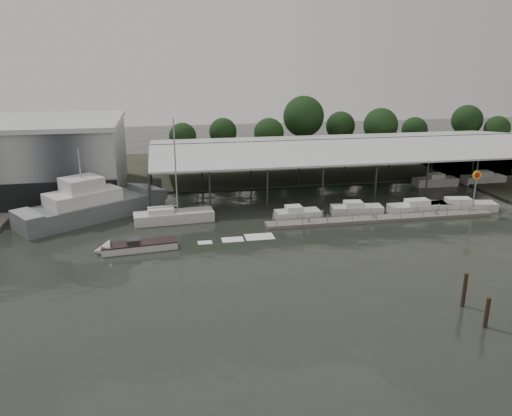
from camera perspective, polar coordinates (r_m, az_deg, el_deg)
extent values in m
plane|color=black|center=(47.78, 2.47, -6.19)|extent=(200.00, 200.00, 0.00)
cube|color=#393C2D|center=(87.36, -3.80, 4.61)|extent=(140.00, 30.00, 0.30)
cube|color=#949A9E|center=(76.14, -24.16, 5.08)|extent=(24.00, 20.00, 10.00)
cube|color=black|center=(67.30, -25.70, 0.83)|extent=(24.00, 0.30, 4.00)
cube|color=silver|center=(75.37, -24.64, 8.94)|extent=(24.50, 20.50, 0.60)
cube|color=#2D3032|center=(76.72, 10.26, 7.71)|extent=(58.00, 0.40, 0.30)
cylinder|color=#2D3032|center=(61.39, -12.05, 1.47)|extent=(0.24, 0.24, 5.50)
cylinder|color=#2D3032|center=(83.80, -11.83, 5.61)|extent=(0.24, 0.24, 5.50)
cylinder|color=#2D3032|center=(100.87, 23.45, 6.46)|extent=(0.24, 0.24, 5.50)
cube|color=slate|center=(61.32, 14.09, -1.18)|extent=(28.00, 2.00, 0.40)
cylinder|color=#919497|center=(56.20, 2.37, -1.69)|extent=(0.10, 0.10, 1.20)
cylinder|color=#919497|center=(68.25, 23.79, 0.23)|extent=(0.10, 0.10, 1.20)
cube|color=#919497|center=(60.77, 13.26, -0.79)|extent=(0.30, 0.30, 0.70)
cylinder|color=#919497|center=(66.55, 23.68, 1.37)|extent=(0.16, 0.16, 5.00)
cylinder|color=yellow|center=(65.98, 23.93, 3.46)|extent=(1.10, 0.12, 1.10)
cylinder|color=red|center=(65.92, 23.97, 3.44)|extent=(0.70, 0.05, 0.70)
cube|color=gray|center=(110.57, 25.75, 6.60)|extent=(10.00, 8.00, 4.00)
cube|color=slate|center=(63.33, -18.16, -0.28)|extent=(17.35, 13.95, 2.40)
cube|color=slate|center=(66.60, -12.37, 1.90)|extent=(5.50, 5.95, 1.83)
cube|color=silver|center=(62.42, -19.16, 1.08)|extent=(9.18, 8.10, 1.80)
cube|color=silver|center=(62.00, -19.31, 2.60)|extent=(5.50, 5.36, 1.61)
cylinder|color=#919497|center=(61.49, -19.53, 4.76)|extent=(0.18, 0.18, 3.50)
cube|color=#919497|center=(60.19, -24.76, -0.61)|extent=(4.48, 5.27, 0.15)
cube|color=silver|center=(59.73, -9.36, -1.07)|extent=(9.45, 3.39, 1.40)
cube|color=silver|center=(59.33, -10.82, -0.36)|extent=(3.11, 2.04, 0.80)
cylinder|color=#919497|center=(58.22, -9.18, 4.58)|extent=(0.16, 0.16, 11.19)
cylinder|color=#919497|center=(59.21, -10.58, 0.12)|extent=(3.50, 0.42, 0.12)
cube|color=silver|center=(51.88, -13.16, -4.30)|extent=(7.59, 2.81, 0.90)
cone|color=silver|center=(51.83, -17.17, -4.65)|extent=(1.81, 2.16, 2.00)
cube|color=black|center=(51.74, -13.19, -3.89)|extent=(7.60, 2.87, 0.12)
cube|color=#2D3032|center=(51.63, -13.87, -3.69)|extent=(1.35, 1.52, 0.50)
cube|color=white|center=(52.75, -5.85, -3.94)|extent=(2.30, 1.50, 0.04)
cube|color=white|center=(53.36, -2.69, -3.62)|extent=(3.10, 2.00, 0.04)
cube|color=white|center=(54.13, 0.39, -3.30)|extent=(3.90, 2.50, 0.04)
cube|color=silver|center=(60.11, 4.77, -0.78)|extent=(5.43, 2.36, 1.10)
cube|color=silver|center=(59.75, 4.32, -0.08)|extent=(1.92, 1.66, 0.70)
cube|color=silver|center=(62.99, 11.42, -0.23)|extent=(6.49, 2.93, 1.10)
cube|color=silver|center=(62.58, 11.04, 0.44)|extent=(2.37, 1.86, 0.70)
cube|color=silver|center=(65.89, 18.27, 0.00)|extent=(8.23, 2.35, 1.10)
cube|color=silver|center=(65.43, 17.95, 0.64)|extent=(2.89, 1.66, 0.70)
cube|color=silver|center=(68.39, 22.37, 0.17)|extent=(8.92, 3.65, 1.10)
cube|color=silver|center=(67.91, 22.09, 0.80)|extent=(3.27, 2.10, 0.70)
cylinder|color=#2E2017|center=(40.25, 24.83, -11.17)|extent=(0.32, 0.32, 2.94)
cylinder|color=#2E2017|center=(42.57, 22.68, -8.99)|extent=(0.32, 0.32, 3.39)
cylinder|color=#312316|center=(92.11, -8.30, 6.17)|extent=(0.50, 0.50, 3.51)
sphere|color=#203E19|center=(91.58, -8.38, 8.11)|extent=(4.91, 4.91, 4.91)
cylinder|color=#312316|center=(95.04, -3.76, 6.70)|extent=(0.50, 0.50, 3.70)
sphere|color=#203E19|center=(94.50, -3.80, 8.69)|extent=(5.18, 5.18, 5.18)
cylinder|color=#312316|center=(91.61, 1.46, 6.40)|extent=(0.50, 0.50, 3.88)
sphere|color=#203E19|center=(91.03, 1.48, 8.56)|extent=(5.43, 5.43, 5.43)
cylinder|color=#312316|center=(97.34, 5.38, 7.46)|extent=(0.50, 0.50, 5.54)
sphere|color=#203E19|center=(96.65, 5.46, 10.38)|extent=(7.76, 7.76, 7.76)
cylinder|color=#312316|center=(100.61, 9.53, 7.18)|extent=(0.50, 0.50, 4.04)
sphere|color=#203E19|center=(100.07, 9.63, 9.23)|extent=(5.66, 5.66, 5.66)
cylinder|color=#312316|center=(97.73, 13.88, 6.79)|extent=(0.50, 0.50, 4.56)
sphere|color=#203E19|center=(97.12, 14.05, 9.17)|extent=(6.38, 6.38, 6.38)
cylinder|color=#312316|center=(103.45, 17.50, 6.76)|extent=(0.50, 0.50, 3.56)
sphere|color=#203E19|center=(102.97, 17.66, 8.51)|extent=(4.98, 4.98, 4.98)
cylinder|color=#312316|center=(112.38, 22.74, 7.21)|extent=(0.50, 0.50, 4.43)
sphere|color=#203E19|center=(111.86, 22.97, 9.22)|extent=(6.20, 6.20, 6.20)
cylinder|color=#312316|center=(111.58, 25.64, 6.57)|extent=(0.50, 0.50, 3.55)
sphere|color=#203E19|center=(111.14, 25.86, 8.19)|extent=(4.97, 4.97, 4.97)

